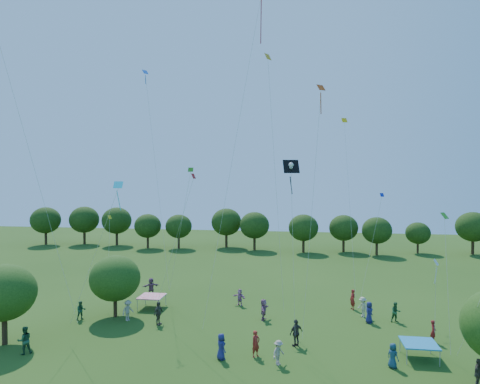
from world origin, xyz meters
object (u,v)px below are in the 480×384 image
(near_tree_west, at_px, (4,293))
(red_high_kite, at_px, (251,58))
(tent_red_stripe, at_px, (152,296))
(tent_blue, at_px, (419,343))
(near_tree_north, at_px, (115,278))
(pirate_kite, at_px, (291,170))

(near_tree_west, height_order, red_high_kite, red_high_kite)
(tent_red_stripe, relative_size, tent_blue, 1.00)
(tent_red_stripe, distance_m, tent_blue, 22.81)
(near_tree_west, distance_m, red_high_kite, 24.14)
(near_tree_west, distance_m, near_tree_north, 8.67)
(tent_red_stripe, height_order, red_high_kite, red_high_kite)
(near_tree_north, distance_m, pirate_kite, 18.58)
(near_tree_west, relative_size, tent_blue, 2.61)
(near_tree_west, relative_size, near_tree_north, 1.09)
(tent_blue, bearing_deg, near_tree_north, 167.71)
(pirate_kite, height_order, red_high_kite, red_high_kite)
(near_tree_west, xyz_separation_m, red_high_kite, (17.49, 2.17, 16.50))
(tent_red_stripe, bearing_deg, tent_blue, -20.58)
(pirate_kite, bearing_deg, near_tree_north, 159.48)
(near_tree_north, xyz_separation_m, tent_red_stripe, (2.22, 2.88, -2.29))
(near_tree_west, bearing_deg, tent_blue, 3.56)
(near_tree_west, xyz_separation_m, tent_red_stripe, (7.41, 9.81, -2.70))
(tent_blue, relative_size, red_high_kite, 0.09)
(near_tree_north, bearing_deg, pirate_kite, -20.52)
(near_tree_west, height_order, tent_red_stripe, near_tree_west)
(red_high_kite, bearing_deg, tent_red_stripe, 142.84)
(tent_blue, relative_size, pirate_kite, 0.19)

